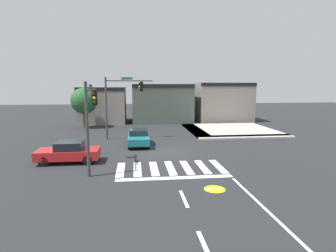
# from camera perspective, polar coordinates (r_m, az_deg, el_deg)

# --- Properties ---
(ground_plane) EXTENTS (120.00, 120.00, 0.00)m
(ground_plane) POSITION_cam_1_polar(r_m,az_deg,el_deg) (22.60, -0.95, -5.26)
(ground_plane) COLOR #232628
(crosswalk_near) EXTENTS (6.87, 3.13, 0.01)m
(crosswalk_near) POSITION_cam_1_polar(r_m,az_deg,el_deg) (18.28, 0.50, -8.52)
(crosswalk_near) COLOR silver
(crosswalk_near) RESTS_ON ground_plane
(lane_markings) EXTENTS (6.80, 18.75, 0.01)m
(lane_markings) POSITION_cam_1_polar(r_m,az_deg,el_deg) (12.17, 10.55, -17.57)
(lane_markings) COLOR white
(lane_markings) RESTS_ON ground_plane
(bike_detector_marking) EXTENTS (1.10, 1.10, 0.01)m
(bike_detector_marking) POSITION_cam_1_polar(r_m,az_deg,el_deg) (14.92, 9.49, -12.57)
(bike_detector_marking) COLOR yellow
(bike_detector_marking) RESTS_ON ground_plane
(curb_corner_northeast) EXTENTS (10.00, 10.60, 0.15)m
(curb_corner_northeast) POSITION_cam_1_polar(r_m,az_deg,el_deg) (33.47, 11.98, -0.88)
(curb_corner_northeast) COLOR #B2AA9E
(curb_corner_northeast) RESTS_ON ground_plane
(storefront_row) EXTENTS (24.82, 6.67, 5.67)m
(storefront_row) POSITION_cam_1_polar(r_m,az_deg,el_deg) (41.29, -0.56, 4.70)
(storefront_row) COLOR gray
(storefront_row) RESTS_ON ground_plane
(traffic_signal_northwest) EXTENTS (4.64, 0.32, 6.10)m
(traffic_signal_northwest) POSITION_cam_1_polar(r_m,az_deg,el_deg) (27.85, -9.41, 5.98)
(traffic_signal_northwest) COLOR #383A3D
(traffic_signal_northwest) RESTS_ON ground_plane
(traffic_signal_southwest) EXTENTS (0.32, 4.19, 5.51)m
(traffic_signal_southwest) POSITION_cam_1_polar(r_m,az_deg,el_deg) (18.03, -15.47, 3.07)
(traffic_signal_southwest) COLOR #383A3D
(traffic_signal_southwest) RESTS_ON ground_plane
(car_red) EXTENTS (4.18, 1.89, 1.47)m
(car_red) POSITION_cam_1_polar(r_m,az_deg,el_deg) (20.54, -19.59, -5.02)
(car_red) COLOR red
(car_red) RESTS_ON ground_plane
(car_teal) EXTENTS (1.81, 4.16, 1.41)m
(car_teal) POSITION_cam_1_polar(r_m,az_deg,el_deg) (24.98, -6.05, -2.29)
(car_teal) COLOR #196B70
(car_teal) RESTS_ON ground_plane
(roadside_tree) EXTENTS (3.26, 3.26, 5.03)m
(roadside_tree) POSITION_cam_1_polar(r_m,az_deg,el_deg) (36.46, -16.75, 4.91)
(roadside_tree) COLOR #4C3823
(roadside_tree) RESTS_ON ground_plane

